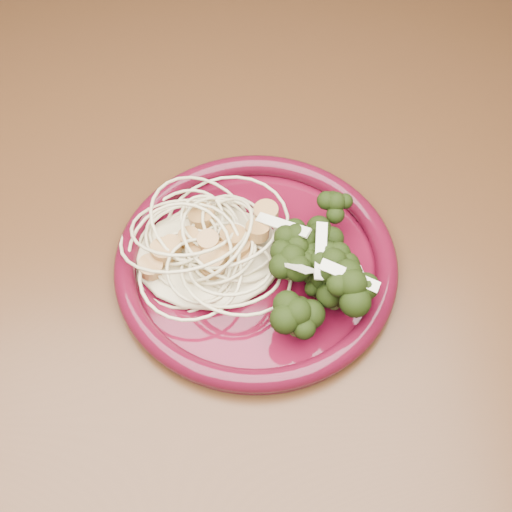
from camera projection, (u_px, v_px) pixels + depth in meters
name	position (u px, v px, depth m)	size (l,w,h in m)	color
dining_table	(288.00, 273.00, 0.76)	(1.20, 0.80, 0.75)	#472814
dinner_plate	(256.00, 263.00, 0.63)	(0.30, 0.30, 0.02)	#480818
spaghetti_pile	(209.00, 250.00, 0.63)	(0.13, 0.11, 0.03)	beige
scallop_cluster	(207.00, 225.00, 0.60)	(0.12, 0.12, 0.04)	#B6874C
broccoli_pile	(315.00, 258.00, 0.61)	(0.08, 0.13, 0.05)	black
onion_garnish	(317.00, 237.00, 0.59)	(0.06, 0.09, 0.05)	beige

